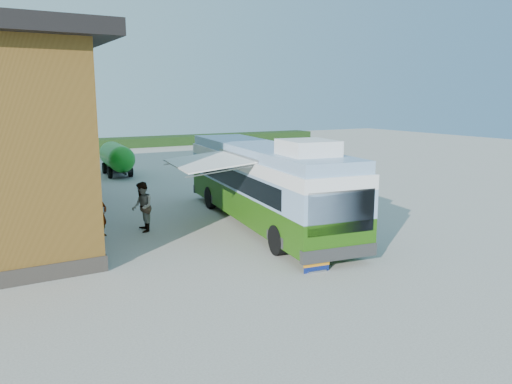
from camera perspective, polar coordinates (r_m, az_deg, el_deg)
ground at (r=18.76m, az=3.02°, el=-5.63°), size 100.00×100.00×0.00m
hedge at (r=56.19m, az=-11.47°, el=5.70°), size 40.00×3.00×1.00m
bus at (r=20.88m, az=0.84°, el=1.28°), size 4.39×12.84×3.87m
awning at (r=19.71m, az=-5.04°, el=3.51°), size 3.29×4.68×0.53m
banner at (r=15.41m, az=6.99°, el=-6.13°), size 0.89×0.26×2.05m
picnic_table at (r=20.89m, az=4.13°, el=-2.07°), size 1.76×1.62×0.88m
person_a at (r=20.05m, az=-17.35°, el=-2.55°), size 0.74×0.68×1.69m
person_b at (r=20.33m, az=-12.87°, el=-1.68°), size 0.90×1.08×2.00m
slurry_tanker at (r=35.56m, az=-15.66°, el=3.86°), size 2.05×5.87×2.17m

